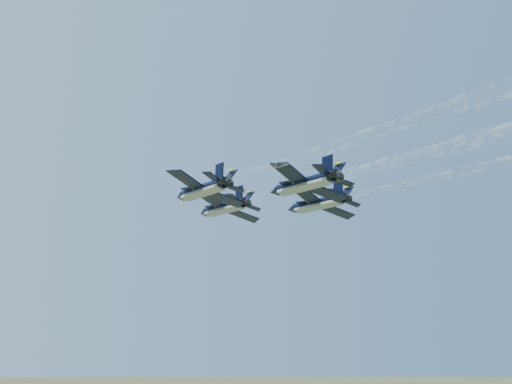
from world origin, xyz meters
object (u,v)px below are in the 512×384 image
jet_left (202,190)px  jet_lead (223,208)px  jet_right (317,204)px  jet_slot (304,184)px

jet_left → jet_lead: bearing=48.8°
jet_lead → jet_left: size_ratio=1.00×
jet_right → jet_lead: bearing=132.9°
jet_right → jet_slot: same height
jet_right → jet_slot: (-10.45, -11.37, 0.00)m
jet_lead → jet_left: (-9.46, -11.67, 0.00)m
jet_lead → jet_right: same height
jet_left → jet_slot: size_ratio=1.00×
jet_lead → jet_slot: bearing=-90.9°
jet_lead → jet_right: size_ratio=1.00×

